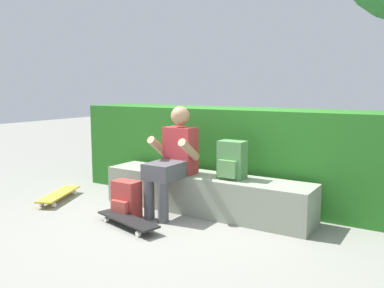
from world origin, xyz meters
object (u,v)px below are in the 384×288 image
(skateboard_near_person, at_px, (128,220))
(backpack_on_bench, at_px, (232,160))
(skateboard_beside_bench, at_px, (59,194))
(person_skater, at_px, (173,157))
(bench_main, at_px, (205,193))
(backpack_on_ground, at_px, (126,200))

(skateboard_near_person, height_order, backpack_on_bench, backpack_on_bench)
(skateboard_near_person, xyz_separation_m, skateboard_beside_bench, (-1.35, 0.29, 0.00))
(person_skater, relative_size, backpack_on_bench, 2.93)
(skateboard_near_person, relative_size, skateboard_beside_bench, 1.01)
(bench_main, relative_size, skateboard_beside_bench, 2.98)
(bench_main, xyz_separation_m, backpack_on_bench, (0.33, -0.01, 0.40))
(person_skater, height_order, skateboard_near_person, person_skater)
(skateboard_beside_bench, xyz_separation_m, backpack_on_bench, (2.08, 0.54, 0.54))
(bench_main, distance_m, skateboard_near_person, 0.94)
(bench_main, height_order, skateboard_near_person, bench_main)
(bench_main, bearing_deg, person_skater, -141.29)
(skateboard_near_person, height_order, skateboard_beside_bench, same)
(skateboard_beside_bench, bearing_deg, person_skater, 12.87)
(backpack_on_bench, bearing_deg, bench_main, 178.39)
(skateboard_beside_bench, relative_size, backpack_on_ground, 2.03)
(skateboard_beside_bench, bearing_deg, skateboard_near_person, -12.11)
(skateboard_beside_bench, distance_m, backpack_on_bench, 2.22)
(skateboard_near_person, height_order, backpack_on_ground, backpack_on_ground)
(person_skater, xyz_separation_m, backpack_on_bench, (0.60, 0.21, -0.01))
(skateboard_near_person, distance_m, backpack_on_ground, 0.32)
(backpack_on_bench, height_order, backpack_on_ground, backpack_on_bench)
(backpack_on_ground, bearing_deg, bench_main, 46.59)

